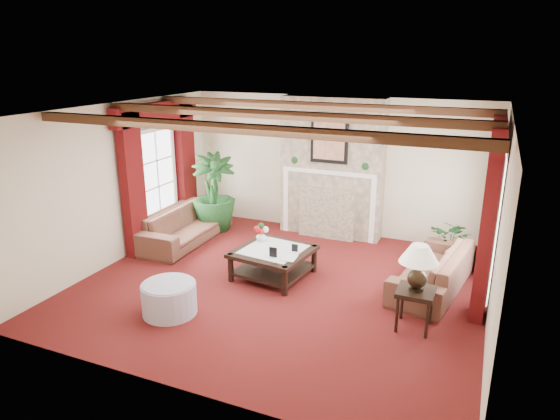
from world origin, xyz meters
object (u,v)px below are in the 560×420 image
at_px(potted_palm, 214,209).
at_px(coffee_table, 273,263).
at_px(sofa_right, 434,262).
at_px(ottoman, 169,299).
at_px(side_table, 414,309).
at_px(sofa_left, 185,220).

relative_size(potted_palm, coffee_table, 1.56).
relative_size(sofa_right, potted_palm, 1.24).
bearing_deg(ottoman, coffee_table, 63.23).
bearing_deg(potted_palm, side_table, -28.12).
xyz_separation_m(side_table, ottoman, (-3.19, -0.93, -0.06)).
relative_size(sofa_left, potted_palm, 1.27).
relative_size(coffee_table, ottoman, 1.49).
height_order(sofa_right, ottoman, sofa_right).
bearing_deg(coffee_table, ottoman, -109.65).
distance_m(coffee_table, side_table, 2.46).
height_order(sofa_left, coffee_table, sofa_left).
distance_m(coffee_table, ottoman, 1.87).
relative_size(coffee_table, side_table, 2.02).
bearing_deg(sofa_left, sofa_right, -93.38).
bearing_deg(sofa_right, potted_palm, -93.18).
relative_size(sofa_right, ottoman, 2.88).
bearing_deg(potted_palm, coffee_table, -38.23).
relative_size(side_table, ottoman, 0.74).
distance_m(sofa_right, side_table, 1.36).
bearing_deg(coffee_table, sofa_right, 21.21).
bearing_deg(coffee_table, sofa_left, 167.09).
distance_m(side_table, ottoman, 3.32).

